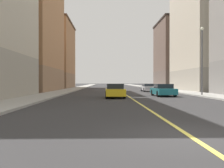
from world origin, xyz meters
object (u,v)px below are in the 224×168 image
(building_right_distant, at_px, (50,55))
(car_yellow, at_px, (115,91))
(building_right_midblock, at_px, (25,29))
(car_silver, at_px, (148,88))
(street_lamp_left_near, at_px, (202,54))
(building_left_far, at_px, (179,55))
(building_left_mid, at_px, (211,25))
(car_teal, at_px, (163,90))

(building_right_distant, xyz_separation_m, car_yellow, (13.61, -36.97, -6.94))
(building_right_midblock, xyz_separation_m, car_silver, (19.37, -1.04, -9.21))
(building_right_midblock, height_order, street_lamp_left_near, building_right_midblock)
(building_left_far, distance_m, car_silver, 25.48)
(building_left_mid, bearing_deg, building_right_distant, 148.86)
(car_teal, bearing_deg, building_right_distant, 118.63)
(building_right_distant, relative_size, car_yellow, 3.76)
(building_right_midblock, relative_size, building_right_distant, 1.17)
(building_left_far, relative_size, building_right_distant, 0.95)
(street_lamp_left_near, xyz_separation_m, car_silver, (-3.43, 13.87, -3.84))
(building_right_distant, xyz_separation_m, car_teal, (18.78, -34.40, -6.96))
(car_teal, bearing_deg, car_silver, 87.52)
(car_yellow, xyz_separation_m, car_teal, (5.17, 2.57, -0.02))
(building_left_far, bearing_deg, car_teal, -107.76)
(building_left_mid, distance_m, car_silver, 15.08)
(building_left_far, xyz_separation_m, car_silver, (-10.78, -21.89, -7.32))
(building_left_mid, xyz_separation_m, street_lamp_left_near, (-7.35, -16.43, -6.39))
(building_left_far, xyz_separation_m, street_lamp_left_near, (-7.35, -35.76, -3.48))
(building_left_far, distance_m, street_lamp_left_near, 36.68)
(building_right_midblock, distance_m, street_lamp_left_near, 27.76)
(building_left_mid, relative_size, building_right_distant, 1.29)
(building_left_far, relative_size, building_right_midblock, 0.81)
(building_left_far, relative_size, street_lamp_left_near, 2.23)
(building_left_far, xyz_separation_m, building_right_distant, (-30.15, -1.12, -0.33))
(building_right_midblock, relative_size, car_teal, 4.36)
(car_yellow, bearing_deg, building_left_mid, 48.58)
(car_silver, bearing_deg, building_right_midblock, 176.93)
(building_right_distant, relative_size, car_teal, 3.72)
(street_lamp_left_near, relative_size, car_teal, 1.57)
(building_right_midblock, bearing_deg, car_yellow, -51.70)
(building_right_distant, height_order, car_silver, building_right_distant)
(building_right_midblock, height_order, car_yellow, building_right_midblock)
(building_right_midblock, distance_m, car_yellow, 23.79)
(building_right_midblock, bearing_deg, building_left_mid, 2.89)
(street_lamp_left_near, bearing_deg, building_right_distant, 123.35)
(building_left_far, relative_size, car_teal, 3.52)
(building_left_far, relative_size, car_yellow, 3.55)
(building_left_far, height_order, car_silver, building_left_far)
(street_lamp_left_near, xyz_separation_m, car_teal, (-4.02, 0.25, -3.82))
(building_right_distant, bearing_deg, building_left_mid, -31.14)
(building_right_distant, bearing_deg, car_yellow, -69.79)
(building_right_distant, distance_m, car_silver, 29.25)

